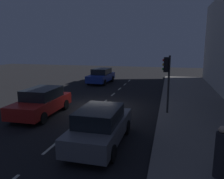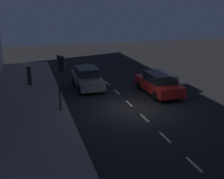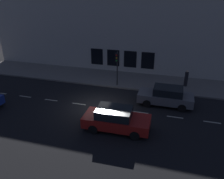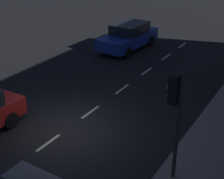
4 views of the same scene
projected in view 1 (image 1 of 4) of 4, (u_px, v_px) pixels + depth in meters
name	position (u px, v px, depth m)	size (l,w,h in m)	color
ground_plane	(98.00, 108.00, 15.02)	(60.00, 60.00, 0.00)	black
sidewalk	(198.00, 113.00, 13.50)	(4.50, 32.00, 0.15)	gray
lane_centre_line	(93.00, 112.00, 14.07)	(0.12, 27.20, 0.01)	beige
traffic_light	(167.00, 72.00, 12.97)	(0.46, 0.32, 3.35)	#2D2D30
parked_car_0	(101.00, 76.00, 24.68)	(2.11, 4.59, 1.58)	#1E389E
parked_car_1	(100.00, 126.00, 9.34)	(1.90, 4.43, 1.58)	slate
parked_car_2	(41.00, 102.00, 13.32)	(2.04, 4.52, 1.58)	red
pedestrian_0	(220.00, 154.00, 6.73)	(0.42, 0.42, 1.61)	#232328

